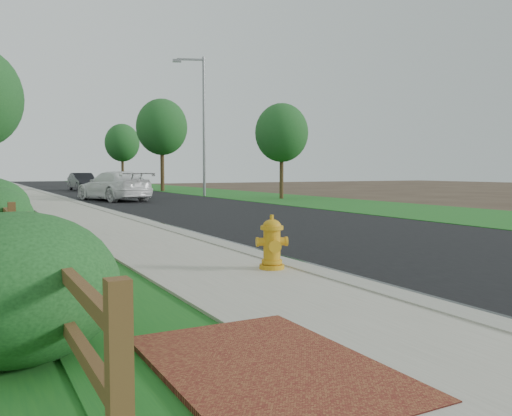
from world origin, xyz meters
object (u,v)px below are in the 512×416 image
dark_car_mid (121,181)px  streetlight (201,118)px  ranch_fence (8,225)px  fire_hydrant (272,244)px  white_suv (114,186)px

dark_car_mid → streetlight: (2.57, -9.81, 4.04)m
streetlight → ranch_fence: bearing=-121.2°
fire_hydrant → streetlight: streetlight is taller
ranch_fence → streetlight: 23.86m
fire_hydrant → streetlight: (8.65, 23.89, 4.34)m
white_suv → streetlight: streetlight is taller
streetlight → white_suv: bearing=-158.9°
ranch_fence → streetlight: streetlight is taller
fire_hydrant → dark_car_mid: bearing=79.8°
dark_car_mid → streetlight: streetlight is taller
ranch_fence → dark_car_mid: dark_car_mid is taller
fire_hydrant → ranch_fence: bearing=132.6°
white_suv → fire_hydrant: bearing=68.7°
white_suv → dark_car_mid: bearing=-119.8°
ranch_fence → dark_car_mid: (9.58, 29.91, 0.17)m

